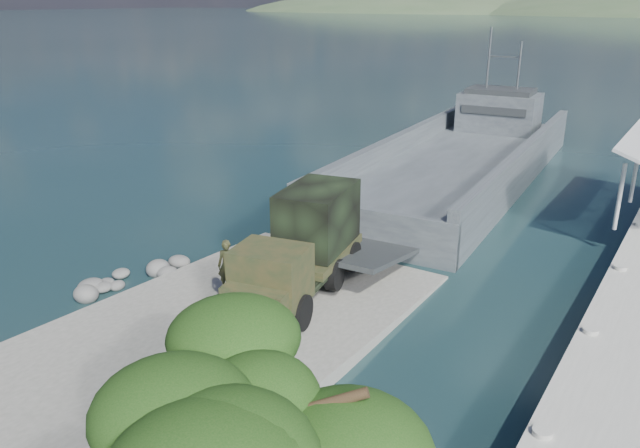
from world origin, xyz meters
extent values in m
plane|color=#183839|center=(0.00, 0.00, 0.00)|extent=(1400.00, 1400.00, 0.00)
cube|color=slate|center=(0.00, -1.00, 0.25)|extent=(10.00, 18.00, 0.50)
cube|color=#3D4448|center=(-0.34, 23.12, 0.44)|extent=(10.75, 29.79, 2.44)
cube|color=#3D4448|center=(-4.43, 22.84, 2.24)|extent=(2.58, 29.23, 1.27)
cube|color=#3D4448|center=(3.74, 23.40, 2.24)|extent=(2.58, 29.23, 1.27)
cube|color=#3D4448|center=(0.65, 8.62, 0.98)|extent=(8.78, 0.99, 2.54)
cube|color=#3D4448|center=(-1.01, 32.85, 3.12)|extent=(6.11, 4.29, 2.93)
cube|color=#2B2E30|center=(-1.01, 32.85, 4.78)|extent=(5.08, 3.45, 0.39)
cylinder|color=gray|center=(-2.18, 32.77, 7.02)|extent=(0.16, 0.16, 4.88)
cylinder|color=gray|center=(0.16, 32.93, 6.54)|extent=(0.16, 0.16, 3.90)
cylinder|color=black|center=(0.34, -0.23, 1.15)|extent=(0.69, 1.36, 1.30)
cylinder|color=black|center=(2.59, 0.20, 1.15)|extent=(0.69, 1.36, 1.30)
cylinder|color=black|center=(-0.30, 3.10, 1.15)|extent=(0.69, 1.36, 1.30)
cylinder|color=black|center=(1.95, 3.53, 1.15)|extent=(0.69, 1.36, 1.30)
cylinder|color=black|center=(-0.68, 5.06, 1.15)|extent=(0.69, 1.36, 1.30)
cylinder|color=black|center=(1.58, 5.50, 1.15)|extent=(0.69, 1.36, 1.30)
cube|color=black|center=(0.94, 2.73, 1.30)|extent=(3.58, 7.86, 0.25)
cube|color=#23331C|center=(1.44, 0.08, 2.35)|extent=(2.83, 2.43, 2.00)
cube|color=#23331C|center=(1.67, -1.09, 1.85)|extent=(2.42, 1.31, 1.00)
cube|color=#23331C|center=(0.67, 4.10, 1.65)|extent=(3.31, 4.98, 0.35)
cube|color=black|center=(0.64, 4.30, 3.09)|extent=(3.07, 4.18, 2.50)
cube|color=#2B2E30|center=(1.76, -1.58, 1.25)|extent=(2.50, 0.71, 0.30)
imported|color=#23331C|center=(-1.04, 0.60, 1.51)|extent=(0.89, 0.79, 2.03)
ellipsoid|color=#193D10|center=(6.45, -7.62, 5.20)|extent=(2.60, 2.60, 1.48)
camera|label=1|loc=(13.70, -15.72, 11.42)|focal=35.00mm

